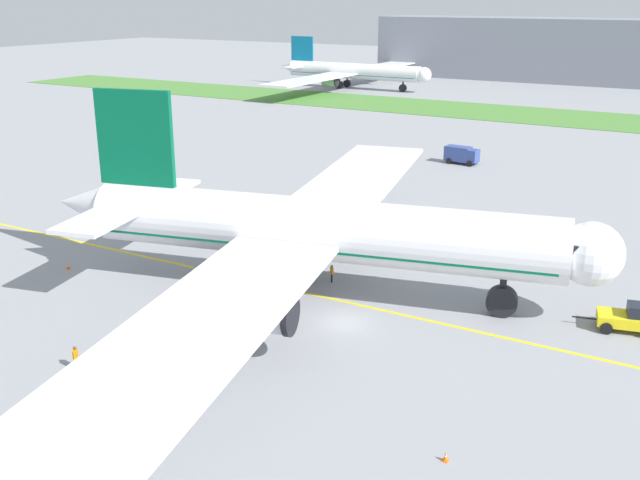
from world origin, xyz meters
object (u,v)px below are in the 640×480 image
at_px(airliner_foreground, 312,230).
at_px(ground_crew_wingwalker_port, 75,355).
at_px(traffic_cone_near_nose, 68,266).
at_px(traffic_cone_port_wing, 445,457).
at_px(parked_airliner_far_left, 351,71).
at_px(pushback_tug, 630,318).
at_px(service_truck_fuel_bowser, 462,154).
at_px(ground_crew_marshaller_front, 332,272).

distance_m(airliner_foreground, ground_crew_wingwalker_port, 21.44).
xyz_separation_m(traffic_cone_near_nose, traffic_cone_port_wing, (41.40, -10.62, 0.00)).
bearing_deg(parked_airliner_far_left, traffic_cone_near_nose, -72.60).
height_order(pushback_tug, parked_airliner_far_left, parked_airliner_far_left).
xyz_separation_m(airliner_foreground, pushback_tug, (24.68, 5.86, -4.69)).
bearing_deg(traffic_cone_port_wing, airliner_foreground, 137.66).
relative_size(pushback_tug, service_truck_fuel_bowser, 1.23).
relative_size(ground_crew_marshaller_front, parked_airliner_far_left, 0.02).
relative_size(airliner_foreground, traffic_cone_port_wing, 132.50).
relative_size(traffic_cone_near_nose, service_truck_fuel_bowser, 0.11).
relative_size(ground_crew_wingwalker_port, ground_crew_marshaller_front, 1.05).
relative_size(airliner_foreground, traffic_cone_near_nose, 132.50).
relative_size(traffic_cone_near_nose, traffic_cone_port_wing, 1.00).
bearing_deg(pushback_tug, service_truck_fuel_bowser, 122.27).
bearing_deg(service_truck_fuel_bowser, pushback_tug, -57.73).
bearing_deg(ground_crew_wingwalker_port, pushback_tug, 38.82).
xyz_separation_m(pushback_tug, service_truck_fuel_bowser, (-31.31, 49.58, 0.46)).
relative_size(ground_crew_marshaller_front, service_truck_fuel_bowser, 0.31).
relative_size(service_truck_fuel_bowser, parked_airliner_far_left, 0.07).
xyz_separation_m(traffic_cone_port_wing, parked_airliner_far_left, (-84.64, 148.62, 4.28)).
distance_m(ground_crew_wingwalker_port, traffic_cone_near_nose, 20.64).
bearing_deg(ground_crew_wingwalker_port, airliner_foreground, 70.23).
relative_size(pushback_tug, ground_crew_wingwalker_port, 3.76).
bearing_deg(parked_airliner_far_left, ground_crew_wingwalker_port, -68.72).
xyz_separation_m(pushback_tug, traffic_cone_port_wing, (-6.06, -22.82, -0.72)).
xyz_separation_m(ground_crew_wingwalker_port, service_truck_fuel_bowser, (0.45, 75.13, 0.43)).
distance_m(ground_crew_wingwalker_port, service_truck_fuel_bowser, 75.13).
bearing_deg(service_truck_fuel_bowser, ground_crew_wingwalker_port, -90.34).
relative_size(traffic_cone_port_wing, parked_airliner_far_left, 0.01).
height_order(airliner_foreground, ground_crew_marshaller_front, airliner_foreground).
distance_m(airliner_foreground, traffic_cone_port_wing, 25.76).
relative_size(airliner_foreground, ground_crew_wingwalker_port, 45.27).
bearing_deg(traffic_cone_port_wing, ground_crew_marshaller_front, 132.54).
bearing_deg(service_truck_fuel_bowser, ground_crew_marshaller_front, -82.61).
bearing_deg(ground_crew_marshaller_front, pushback_tug, 6.29).
bearing_deg(airliner_foreground, traffic_cone_port_wing, -42.34).
height_order(pushback_tug, ground_crew_marshaller_front, pushback_tug).
bearing_deg(ground_crew_wingwalker_port, traffic_cone_near_nose, 139.64).
distance_m(traffic_cone_near_nose, parked_airliner_far_left, 144.68).
bearing_deg(traffic_cone_port_wing, pushback_tug, 75.12).
distance_m(pushback_tug, ground_crew_wingwalker_port, 40.76).
distance_m(airliner_foreground, ground_crew_marshaller_front, 5.67).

